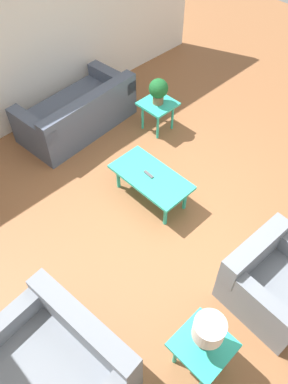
% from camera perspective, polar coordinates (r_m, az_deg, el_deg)
% --- Properties ---
extents(ground_plane, '(14.00, 14.00, 0.00)m').
position_cam_1_polar(ground_plane, '(5.04, 3.85, -3.79)').
color(ground_plane, '#8E5B38').
extents(wall_right, '(0.12, 7.20, 2.70)m').
position_cam_1_polar(wall_right, '(6.12, -18.40, 21.14)').
color(wall_right, white).
rests_on(wall_right, ground_plane).
extents(sofa, '(1.07, 1.92, 0.75)m').
position_cam_1_polar(sofa, '(6.23, -10.00, 11.72)').
color(sofa, '#4C566B').
rests_on(sofa, ground_plane).
extents(armchair, '(0.96, 0.99, 0.74)m').
position_cam_1_polar(armchair, '(4.42, 18.94, -12.81)').
color(armchair, slate).
rests_on(armchair, ground_plane).
extents(loveseat, '(1.39, 1.02, 0.74)m').
position_cam_1_polar(loveseat, '(3.97, -12.29, -23.80)').
color(loveseat, slate).
rests_on(loveseat, ground_plane).
extents(coffee_table, '(1.10, 0.57, 0.43)m').
position_cam_1_polar(coffee_table, '(4.96, 1.06, 2.10)').
color(coffee_table, '#2DB79E').
rests_on(coffee_table, ground_plane).
extents(side_table_plant, '(0.51, 0.51, 0.50)m').
position_cam_1_polar(side_table_plant, '(6.05, 2.13, 12.81)').
color(side_table_plant, '#2DB79E').
rests_on(side_table_plant, ground_plane).
extents(side_table_lamp, '(0.51, 0.51, 0.50)m').
position_cam_1_polar(side_table_lamp, '(3.82, 8.92, -22.34)').
color(side_table_lamp, '#2DB79E').
rests_on(side_table_lamp, ground_plane).
extents(potted_plant, '(0.30, 0.30, 0.41)m').
position_cam_1_polar(potted_plant, '(5.86, 2.22, 15.30)').
color(potted_plant, brown).
rests_on(potted_plant, side_table_plant).
extents(table_lamp, '(0.28, 0.28, 0.48)m').
position_cam_1_polar(table_lamp, '(3.43, 9.80, -20.12)').
color(table_lamp, '#333333').
rests_on(table_lamp, side_table_lamp).
extents(remote_control, '(0.16, 0.05, 0.02)m').
position_cam_1_polar(remote_control, '(4.93, 0.70, 2.70)').
color(remote_control, '#4C4C51').
rests_on(remote_control, coffee_table).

